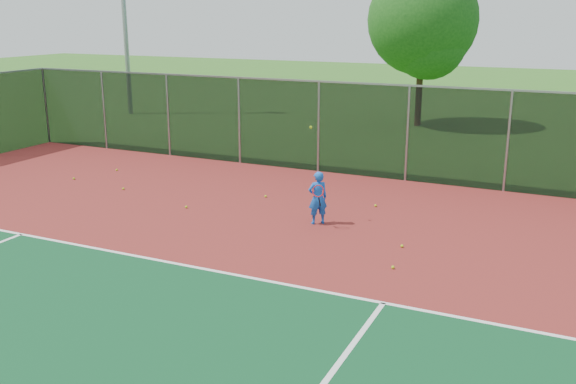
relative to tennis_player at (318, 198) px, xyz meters
name	(u,v)px	position (x,y,z in m)	size (l,w,h in m)	color
ground	(202,357)	(0.87, -6.79, -0.70)	(120.00, 120.00, 0.00)	#2B631C
court_apron	(261,305)	(0.87, -4.79, -0.69)	(30.00, 20.00, 0.02)	maroon
fence_back	(408,132)	(0.87, 5.21, 0.86)	(30.00, 0.06, 3.03)	black
tennis_player	(318,198)	(0.00, 0.00, 0.00)	(0.60, 0.70, 2.46)	blue
practice_ball_0	(74,179)	(-8.77, 0.83, -0.65)	(0.07, 0.07, 0.07)	#A6C617
practice_ball_1	(266,196)	(-2.27, 1.57, -0.65)	(0.07, 0.07, 0.07)	#A6C617
practice_ball_2	(393,267)	(2.57, -2.11, -0.65)	(0.07, 0.07, 0.07)	#A6C617
practice_ball_3	(123,189)	(-6.54, 0.51, -0.65)	(0.07, 0.07, 0.07)	#A6C617
practice_ball_4	(186,207)	(-3.75, -0.28, -0.65)	(0.07, 0.07, 0.07)	#A6C617
practice_ball_5	(117,170)	(-8.30, 2.35, -0.65)	(0.07, 0.07, 0.07)	#A6C617
practice_ball_6	(402,246)	(2.40, -0.79, -0.65)	(0.07, 0.07, 0.07)	#A6C617
practice_ball_7	(376,205)	(0.89, 2.03, -0.65)	(0.07, 0.07, 0.07)	#A6C617
tree_back_left	(424,25)	(-1.26, 15.66, 3.94)	(5.03, 5.03, 7.39)	#321E12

